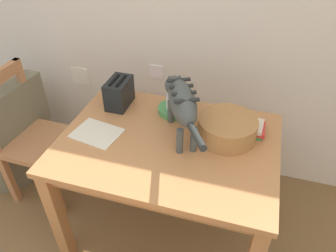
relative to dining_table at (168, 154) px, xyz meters
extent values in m
cube|color=silver|center=(0.09, 0.75, 0.60)|extent=(4.37, 0.10, 2.50)
cube|color=white|center=(-0.30, 0.70, 0.11)|extent=(0.10, 0.01, 0.10)
cube|color=white|center=(-0.93, 0.70, -0.03)|extent=(0.14, 0.01, 0.14)
cube|color=#BF7D49|center=(0.00, 0.00, 0.08)|extent=(1.16, 0.85, 0.03)
cube|color=#AF7343|center=(0.00, 0.00, 0.02)|extent=(1.08, 0.77, 0.07)
cube|color=#BF7D49|center=(-0.53, -0.37, -0.30)|extent=(0.07, 0.07, 0.71)
cube|color=#BF7D49|center=(-0.53, 0.37, -0.30)|extent=(0.07, 0.07, 0.71)
cube|color=#BF7D49|center=(0.53, 0.37, -0.30)|extent=(0.07, 0.07, 0.71)
ellipsoid|color=#464B47|center=(0.06, 0.07, 0.31)|extent=(0.28, 0.40, 0.17)
cube|color=#262927|center=(0.10, -0.02, 0.38)|extent=(0.12, 0.07, 0.01)
cube|color=#262927|center=(0.07, 0.04, 0.38)|extent=(0.12, 0.07, 0.01)
cube|color=#262927|center=(0.04, 0.10, 0.38)|extent=(0.12, 0.07, 0.01)
cube|color=#262927|center=(0.01, 0.16, 0.38)|extent=(0.12, 0.07, 0.01)
cylinder|color=#464B47|center=(-0.04, 0.17, 0.17)|extent=(0.04, 0.04, 0.14)
cylinder|color=#464B47|center=(0.03, 0.20, 0.17)|extent=(0.04, 0.04, 0.14)
cylinder|color=#464B47|center=(0.08, -0.07, 0.17)|extent=(0.04, 0.04, 0.14)
cylinder|color=#464B47|center=(0.15, -0.03, 0.17)|extent=(0.04, 0.04, 0.14)
sphere|color=#464B47|center=(-0.04, 0.27, 0.28)|extent=(0.11, 0.11, 0.11)
cone|color=#464B47|center=(-0.07, 0.26, 0.32)|extent=(0.04, 0.04, 0.04)
cone|color=#464B47|center=(-0.02, 0.29, 0.32)|extent=(0.04, 0.04, 0.04)
cylinder|color=#262927|center=(0.19, -0.20, 0.33)|extent=(0.14, 0.23, 0.09)
cylinder|color=#479650|center=(-0.04, 0.27, 0.11)|extent=(0.19, 0.19, 0.03)
cylinder|color=white|center=(-0.04, 0.27, 0.17)|extent=(0.09, 0.09, 0.08)
torus|color=white|center=(0.01, 0.27, 0.17)|extent=(0.06, 0.01, 0.06)
cube|color=beige|center=(-0.39, -0.05, 0.10)|extent=(0.28, 0.23, 0.01)
cube|color=#429C4E|center=(0.38, 0.20, 0.10)|extent=(0.18, 0.14, 0.02)
cube|color=red|center=(0.40, 0.20, 0.12)|extent=(0.18, 0.14, 0.02)
cube|color=beige|center=(0.39, 0.20, 0.15)|extent=(0.19, 0.14, 0.02)
cylinder|color=#AD7742|center=(0.29, 0.12, 0.15)|extent=(0.31, 0.31, 0.12)
cylinder|color=#4E351E|center=(0.29, 0.12, 0.16)|extent=(0.26, 0.26, 0.10)
cube|color=black|center=(-0.38, 0.25, 0.18)|extent=(0.12, 0.20, 0.17)
cube|color=black|center=(-0.41, 0.25, 0.27)|extent=(0.02, 0.14, 0.01)
cube|color=black|center=(-0.36, 0.25, 0.27)|extent=(0.02, 0.14, 0.01)
cube|color=#BA7A4D|center=(-0.92, 0.08, -0.21)|extent=(0.43, 0.43, 0.04)
cube|color=#BA7A4D|center=(-1.11, 0.27, 0.05)|extent=(0.04, 0.04, 0.48)
cube|color=#BA7A4D|center=(-0.73, 0.26, -0.44)|extent=(0.04, 0.04, 0.42)
cube|color=#BA7A4D|center=(-0.74, -0.11, -0.44)|extent=(0.04, 0.04, 0.42)
cube|color=#BA7A4D|center=(-1.11, 0.27, -0.44)|extent=(0.04, 0.04, 0.42)
cube|color=#BA7A4D|center=(-1.11, -0.10, -0.44)|extent=(0.04, 0.04, 0.42)
cylinder|color=#767158|center=(-1.39, 0.17, -0.46)|extent=(0.60, 0.60, 0.38)
cube|color=#767158|center=(-1.15, 0.16, -0.07)|extent=(0.16, 0.55, 0.40)
cube|color=#767158|center=(-1.38, 0.42, -0.17)|extent=(0.43, 0.13, 0.20)
camera|label=1|loc=(0.38, -1.26, 1.20)|focal=34.26mm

